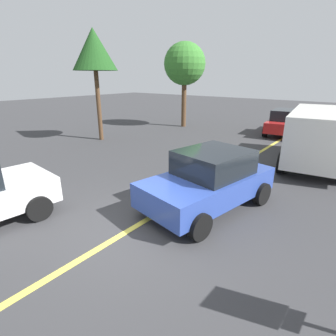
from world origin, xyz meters
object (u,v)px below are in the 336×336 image
(tree_left_verge, at_px, (185,64))
(tree_centre_verge, at_px, (94,50))
(white_van, at_px, (318,134))
(car_blue_behind_van, at_px, (209,180))
(car_red_near_curb, at_px, (287,122))

(tree_left_verge, xyz_separation_m, tree_centre_verge, (-6.40, 1.29, 0.51))
(white_van, distance_m, tree_centre_verge, 11.37)
(tree_centre_verge, bearing_deg, tree_left_verge, -11.36)
(white_van, relative_size, tree_left_verge, 0.96)
(tree_centre_verge, bearing_deg, white_van, -76.32)
(car_blue_behind_van, relative_size, car_red_near_curb, 0.90)
(tree_centre_verge, bearing_deg, car_red_near_curb, -44.53)
(car_blue_behind_van, distance_m, tree_centre_verge, 10.41)
(white_van, bearing_deg, car_red_near_curb, 25.26)
(car_blue_behind_van, distance_m, tree_left_verge, 12.95)
(car_blue_behind_van, bearing_deg, tree_left_verge, 38.23)
(car_red_near_curb, relative_size, tree_left_verge, 0.80)
(car_blue_behind_van, xyz_separation_m, tree_centre_verge, (3.41, 9.01, 3.93))
(white_van, bearing_deg, tree_left_verge, 67.46)
(white_van, xyz_separation_m, car_blue_behind_van, (-5.98, 1.51, -0.47))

